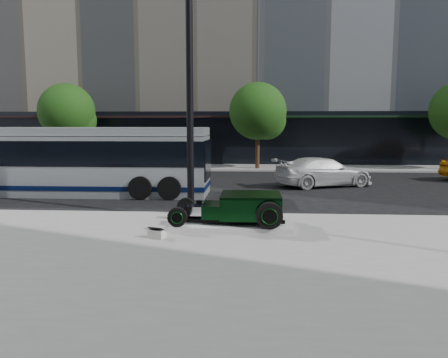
# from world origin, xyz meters

# --- Properties ---
(ground) EXTENTS (120.00, 120.00, 0.00)m
(ground) POSITION_xyz_m (0.00, 0.00, 0.00)
(ground) COLOR black
(ground) RESTS_ON ground
(sidewalk_near) EXTENTS (70.00, 17.00, 0.12)m
(sidewalk_near) POSITION_xyz_m (0.00, -10.50, 0.06)
(sidewalk_near) COLOR gray
(sidewalk_near) RESTS_ON ground
(sidewalk_far) EXTENTS (70.00, 4.00, 0.12)m
(sidewalk_far) POSITION_xyz_m (0.00, 14.00, 0.06)
(sidewalk_far) COLOR gray
(sidewalk_far) RESTS_ON ground
(street_trees) EXTENTS (29.80, 3.80, 5.70)m
(street_trees) POSITION_xyz_m (1.15, 13.07, 3.77)
(street_trees) COLOR black
(street_trees) RESTS_ON sidewalk_far
(display_plinth) EXTENTS (3.40, 1.80, 0.15)m
(display_plinth) POSITION_xyz_m (0.06, -3.95, 0.20)
(display_plinth) COLOR silver
(display_plinth) RESTS_ON sidewalk_near
(hot_rod) EXTENTS (3.22, 2.00, 0.81)m
(hot_rod) POSITION_xyz_m (0.39, -3.95, 0.70)
(hot_rod) COLOR black
(hot_rod) RESTS_ON display_plinth
(info_plaque) EXTENTS (0.47, 0.40, 0.31)m
(info_plaque) POSITION_xyz_m (-1.82, -5.37, 0.24)
(info_plaque) COLOR silver
(info_plaque) RESTS_ON sidewalk_near
(lamppost) EXTENTS (0.41, 0.41, 7.46)m
(lamppost) POSITION_xyz_m (-1.35, -2.40, 3.57)
(lamppost) COLOR black
(lamppost) RESTS_ON sidewalk_near
(transit_bus) EXTENTS (12.12, 2.88, 2.92)m
(transit_bus) POSITION_xyz_m (-7.28, 2.30, 1.49)
(transit_bus) COLOR #B3B9BE
(transit_bus) RESTS_ON ground
(white_sedan) EXTENTS (5.31, 3.68, 1.43)m
(white_sedan) POSITION_xyz_m (4.18, 5.42, 0.71)
(white_sedan) COLOR silver
(white_sedan) RESTS_ON ground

